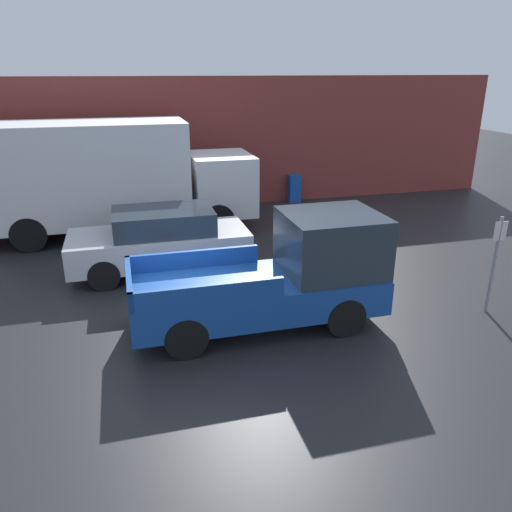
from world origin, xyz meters
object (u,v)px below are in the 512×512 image
object	(u,v)px
pickup_truck	(282,276)
parking_sign	(495,259)
newspaper_box	(294,188)
delivery_truck	(99,176)
car	(161,240)

from	to	relation	value
pickup_truck	parking_sign	size ratio (longest dim) A/B	2.35
parking_sign	newspaper_box	xyz separation A→B (m)	(-0.89, 10.17, -0.68)
delivery_truck	parking_sign	size ratio (longest dim) A/B	4.13
delivery_truck	newspaper_box	world-z (taller)	delivery_truck
delivery_truck	parking_sign	xyz separation A→B (m)	(8.09, -7.86, -0.66)
pickup_truck	delivery_truck	distance (m)	8.06
pickup_truck	newspaper_box	world-z (taller)	pickup_truck
pickup_truck	delivery_truck	bearing A→B (deg)	116.90
car	newspaper_box	xyz separation A→B (m)	(5.71, 5.99, -0.31)
parking_sign	newspaper_box	distance (m)	10.23
car	delivery_truck	world-z (taller)	delivery_truck
pickup_truck	car	size ratio (longest dim) A/B	1.12
car	delivery_truck	bearing A→B (deg)	112.14
car	parking_sign	world-z (taller)	parking_sign
pickup_truck	delivery_truck	xyz separation A→B (m)	(-3.63, 7.15, 0.84)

